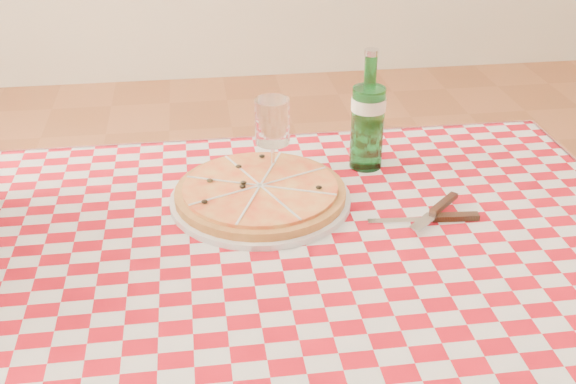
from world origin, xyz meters
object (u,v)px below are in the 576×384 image
(dining_table, at_px, (303,279))
(water_bottle, at_px, (368,110))
(pizza_plate, at_px, (260,192))
(wine_glass, at_px, (273,141))

(dining_table, bearing_deg, water_bottle, 55.78)
(dining_table, bearing_deg, pizza_plate, 115.68)
(water_bottle, xyz_separation_m, wine_glass, (-0.21, -0.04, -0.04))
(dining_table, relative_size, pizza_plate, 3.34)
(water_bottle, bearing_deg, pizza_plate, -152.22)
(pizza_plate, distance_m, water_bottle, 0.30)
(dining_table, bearing_deg, wine_glass, 97.33)
(pizza_plate, bearing_deg, water_bottle, 27.78)
(dining_table, height_order, water_bottle, water_bottle)
(dining_table, height_order, pizza_plate, pizza_plate)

